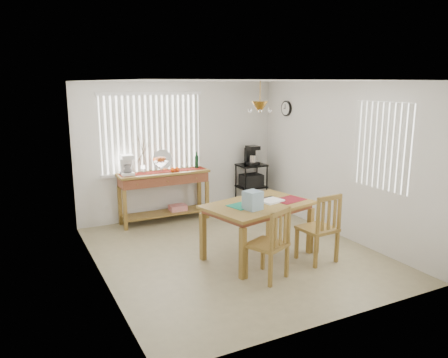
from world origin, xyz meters
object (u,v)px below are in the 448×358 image
sideboard (164,184)px  cart_items (251,156)px  chair_right (320,228)px  wire_cart (251,182)px  chair_left (270,244)px  dining_table (258,210)px

sideboard → cart_items: cart_items is taller
sideboard → chair_right: bearing=-64.3°
sideboard → wire_cart: sideboard is taller
chair_right → chair_left: bearing=-170.2°
cart_items → chair_left: 3.42m
cart_items → dining_table: (-1.21, -2.27, -0.38)m
sideboard → dining_table: bearing=-73.6°
wire_cart → chair_left: (-1.48, -3.01, -0.08)m
sideboard → cart_items: 1.92m
wire_cart → dining_table: wire_cart is taller
wire_cart → chair_left: size_ratio=0.95×
cart_items → chair_right: cart_items is taller
wire_cart → chair_right: chair_right is taller
sideboard → dining_table: sideboard is taller
chair_right → sideboard: bearing=115.7°
chair_left → wire_cart: bearing=63.8°
chair_left → chair_right: (0.97, 0.17, 0.02)m
wire_cart → chair_right: size_ratio=0.91×
dining_table → sideboard: bearing=106.4°
wire_cart → cart_items: cart_items is taller
sideboard → chair_left: 3.04m
sideboard → chair_right: 3.16m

